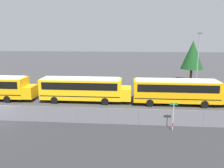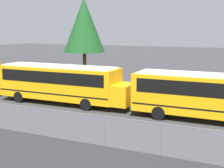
{
  "view_description": "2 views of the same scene",
  "coord_description": "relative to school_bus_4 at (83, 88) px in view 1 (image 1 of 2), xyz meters",
  "views": [
    {
      "loc": [
        12.68,
        -19.95,
        8.43
      ],
      "look_at": [
        10.49,
        6.92,
        2.48
      ],
      "focal_mm": 35.0,
      "sensor_mm": 36.0,
      "label": 1
    },
    {
      "loc": [
        -3.8,
        -13.98,
        5.99
      ],
      "look_at": [
        -13.32,
        6.86,
        2.03
      ],
      "focal_mm": 50.0,
      "sensor_mm": 36.0,
      "label": 2
    }
  ],
  "objects": [
    {
      "name": "fence",
      "position": [
        -6.71,
        -7.13,
        -1.03
      ],
      "size": [
        112.19,
        0.07,
        1.62
      ],
      "color": "#9EA0A5",
      "rests_on": "ground_plane"
    },
    {
      "name": "ground_plane",
      "position": [
        -6.71,
        -7.13,
        -1.86
      ],
      "size": [
        200.0,
        200.0,
        0.0
      ],
      "primitive_type": "plane",
      "color": "#38383A"
    },
    {
      "name": "school_bus_4",
      "position": [
        0.0,
        0.0,
        0.0
      ],
      "size": [
        11.76,
        2.6,
        3.15
      ],
      "color": "yellow",
      "rests_on": "ground_plane"
    },
    {
      "name": "street_sign",
      "position": [
        9.96,
        -8.09,
        -0.45
      ],
      "size": [
        0.7,
        0.09,
        2.64
      ],
      "color": "#B7B7BC",
      "rests_on": "ground_plane"
    },
    {
      "name": "tree_2",
      "position": [
        17.49,
        14.42,
        3.17
      ],
      "size": [
        4.03,
        4.03,
        7.67
      ],
      "color": "#51381E",
      "rests_on": "ground_plane"
    },
    {
      "name": "school_bus_5",
      "position": [
        11.97,
        -0.22,
        0.0
      ],
      "size": [
        11.76,
        2.6,
        3.15
      ],
      "color": "orange",
      "rests_on": "ground_plane"
    },
    {
      "name": "light_pole",
      "position": [
        16.43,
        7.51,
        2.99
      ],
      "size": [
        0.6,
        0.24,
        8.92
      ],
      "color": "gray",
      "rests_on": "ground_plane"
    }
  ]
}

